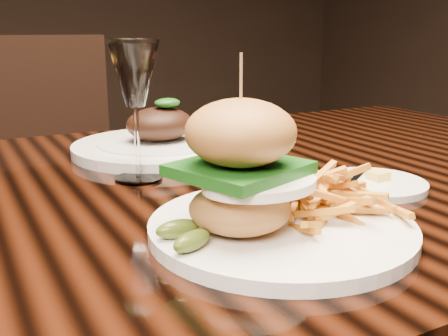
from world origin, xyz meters
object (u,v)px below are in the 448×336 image
dining_table (206,226)px  far_dish (160,142)px  chair_far (47,177)px  burger_plate (274,193)px  wine_glass (134,78)px

dining_table → far_dish: size_ratio=5.07×
far_dish → chair_far: chair_far is taller
dining_table → burger_plate: size_ratio=5.50×
dining_table → burger_plate: 0.27m
burger_plate → wine_glass: wine_glass is taller
wine_glass → far_dish: wine_glass is taller
dining_table → wine_glass: 0.25m
burger_plate → chair_far: 1.16m
wine_glass → chair_far: (0.00, 0.85, -0.36)m
burger_plate → chair_far: bearing=85.4°
far_dish → chair_far: (-0.09, 0.70, -0.23)m
dining_table → far_dish: far_dish is taller
wine_glass → far_dish: (0.09, 0.15, -0.13)m
far_dish → dining_table: bearing=-90.9°
dining_table → far_dish: (0.00, 0.19, 0.10)m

